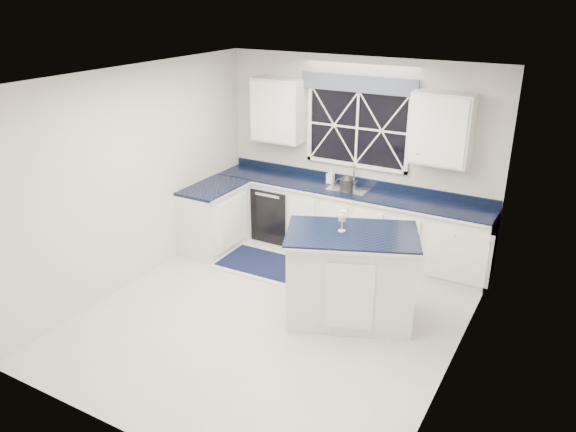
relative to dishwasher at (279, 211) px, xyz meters
The scene contains 13 objects.
ground 2.28m from the dishwasher, 60.57° to the right, with size 4.50×4.50×0.00m, color #BBBBB6.
back_wall 1.48m from the dishwasher, 15.26° to the left, with size 4.00×0.10×2.70m, color beige.
base_cabinets 0.79m from the dishwasher, 12.13° to the right, with size 3.99×1.60×0.90m.
countertop 1.21m from the dishwasher, ahead, with size 3.98×0.64×0.04m, color black.
dishwasher is the anchor object (origin of this frame).
window 1.81m from the dishwasher, 12.95° to the left, with size 1.65×0.09×1.26m.
upper_cabinets 1.86m from the dishwasher, ahead, with size 3.10×0.34×0.90m.
faucet 1.31m from the dishwasher, 10.02° to the left, with size 0.05×0.20×0.30m.
island 2.46m from the dishwasher, 40.73° to the right, with size 1.65×1.34×1.06m.
rug 1.08m from the dishwasher, 68.96° to the right, with size 1.45×0.90×0.02m.
kettle 1.26m from the dishwasher, ahead, with size 0.31×0.22×0.22m.
wine_glass 2.51m from the dishwasher, 42.84° to the right, with size 0.10×0.10×0.24m.
soap_bottle 1.01m from the dishwasher, 10.06° to the left, with size 0.09×0.10×0.21m, color silver.
Camera 1 is at (2.88, -4.83, 3.52)m, focal length 35.00 mm.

